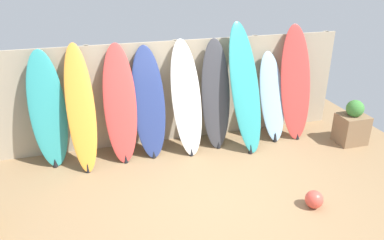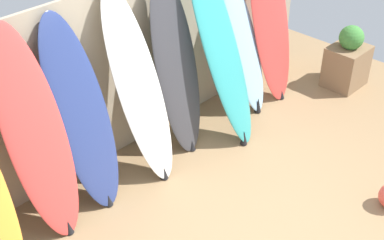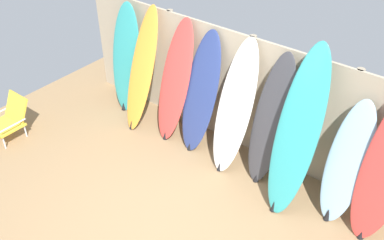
% 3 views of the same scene
% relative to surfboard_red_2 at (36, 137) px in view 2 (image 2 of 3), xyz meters
% --- Properties ---
extents(fence_back, '(6.08, 0.11, 1.80)m').
position_rel_surfboard_red_2_xyz_m(fence_back, '(1.02, 0.39, -0.01)').
color(fence_back, tan).
rests_on(fence_back, ground).
extents(surfboard_red_2, '(0.55, 0.66, 1.85)m').
position_rel_surfboard_red_2_xyz_m(surfboard_red_2, '(0.00, 0.00, 0.00)').
color(surfboard_red_2, '#D13D38').
rests_on(surfboard_red_2, ground).
extents(surfboard_navy_3, '(0.54, 0.63, 1.79)m').
position_rel_surfboard_red_2_xyz_m(surfboard_navy_3, '(0.46, 0.02, -0.03)').
color(surfboard_navy_3, navy).
rests_on(surfboard_navy_3, ground).
extents(surfboard_white_4, '(0.53, 0.74, 1.85)m').
position_rel_surfboard_red_2_xyz_m(surfboard_white_4, '(1.09, -0.03, 0.00)').
color(surfboard_white_4, white).
rests_on(surfboard_white_4, ground).
extents(surfboard_charcoal_5, '(0.54, 0.56, 1.84)m').
position_rel_surfboard_red_2_xyz_m(surfboard_charcoal_5, '(1.61, 0.01, -0.00)').
color(surfboard_charcoal_5, '#38383D').
rests_on(surfboard_charcoal_5, ground).
extents(surfboard_teal_6, '(0.62, 0.93, 2.11)m').
position_rel_surfboard_red_2_xyz_m(surfboard_teal_6, '(2.07, -0.17, 0.13)').
color(surfboard_teal_6, teal).
rests_on(surfboard_teal_6, ground).
extents(surfboard_skyblue_7, '(0.52, 0.64, 1.55)m').
position_rel_surfboard_red_2_xyz_m(surfboard_skyblue_7, '(2.68, 0.00, -0.15)').
color(surfboard_skyblue_7, '#8CB7D6').
rests_on(surfboard_skyblue_7, ground).
extents(surfboard_red_8, '(0.62, 0.68, 2.00)m').
position_rel_surfboard_red_2_xyz_m(surfboard_red_8, '(3.12, -0.00, 0.08)').
color(surfboard_red_8, '#D13D38').
rests_on(surfboard_red_8, ground).
extents(planter_box, '(0.49, 0.42, 0.80)m').
position_rel_surfboard_red_2_xyz_m(planter_box, '(3.95, -0.63, -0.57)').
color(planter_box, '#846647').
rests_on(planter_box, ground).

